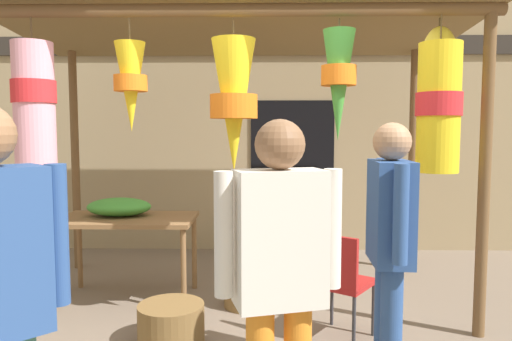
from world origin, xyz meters
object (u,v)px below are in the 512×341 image
Objects in this scene: display_table at (127,226)px; flower_heap_on_table at (120,207)px; customer_foreground at (279,270)px; shopper_by_bananas at (390,236)px; wicker_basket_by_table at (247,292)px; wicker_basket_spare at (171,324)px; folding_chair at (338,277)px.

flower_heap_on_table is (-0.08, 0.07, 0.17)m from display_table.
shopper_by_bananas is at bearing 46.40° from customer_foreground.
display_table is 0.77× the size of shopper_by_bananas.
display_table is 2.62m from shopper_by_bananas.
shopper_by_bananas is at bearing -38.00° from flower_heap_on_table.
flower_heap_on_table is at bearing 140.73° from display_table.
wicker_basket_by_table is 2.33m from customer_foreground.
wicker_basket_spare is at bearing -125.35° from wicker_basket_by_table.
display_table is at bearing 142.05° from shopper_by_bananas.
shopper_by_bananas is (0.91, -1.43, 0.85)m from wicker_basket_by_table.
wicker_basket_by_table is 0.26× the size of customer_foreground.
customer_foreground reaches higher than shopper_by_bananas.
customer_foreground is at bearing -108.88° from folding_chair.
customer_foreground reaches higher than folding_chair.
flower_heap_on_table reaches higher than folding_chair.
wicker_basket_spare reaches higher than wicker_basket_by_table.
folding_chair is 0.51× the size of customer_foreground.
wicker_basket_by_table is 0.26× the size of shopper_by_bananas.
wicker_basket_by_table is (-0.72, 0.72, -0.37)m from folding_chair.
folding_chair is 1.08m from wicker_basket_by_table.
flower_heap_on_table is at bearing 142.00° from shopper_by_bananas.
wicker_basket_by_table is at bearing 134.96° from folding_chair.
shopper_by_bananas is (1.46, -0.66, 0.83)m from wicker_basket_spare.
shopper_by_bananas reaches higher than folding_chair.
wicker_basket_spare is 0.30× the size of shopper_by_bananas.
display_table is 3.00× the size of wicker_basket_by_table.
folding_chair is 1.67× the size of wicker_basket_spare.
flower_heap_on_table is 0.37× the size of shopper_by_bananas.
customer_foreground is 0.99m from shopper_by_bananas.
display_table is 0.20m from flower_heap_on_table.
display_table is at bearing 171.64° from wicker_basket_by_table.
wicker_basket_by_table is at bearing -10.83° from flower_heap_on_table.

